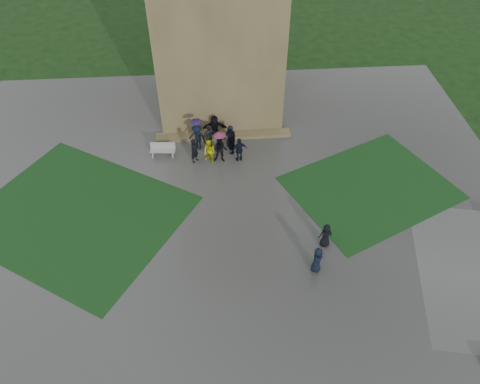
{
  "coord_description": "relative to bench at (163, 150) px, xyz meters",
  "views": [
    {
      "loc": [
        -0.7,
        -14.5,
        19.19
      ],
      "look_at": [
        0.64,
        3.99,
        1.2
      ],
      "focal_mm": 35.0,
      "sensor_mm": 36.0,
      "label": 1
    }
  ],
  "objects": [
    {
      "name": "ground",
      "position": [
        3.91,
        -8.93,
        -0.49
      ],
      "size": [
        120.0,
        120.0,
        0.0
      ],
      "primitive_type": "plane",
      "color": "black"
    },
    {
      "name": "plaza",
      "position": [
        3.91,
        -6.93,
        -0.48
      ],
      "size": [
        34.0,
        34.0,
        0.02
      ],
      "primitive_type": "cube",
      "color": "#3B3B38",
      "rests_on": "ground"
    },
    {
      "name": "lawn_inset_left",
      "position": [
        -4.59,
        -4.93,
        -0.47
      ],
      "size": [
        14.1,
        13.46,
        0.01
      ],
      "primitive_type": "cube",
      "rotation": [
        0.0,
        0.0,
        -0.56
      ],
      "color": "#123415",
      "rests_on": "plaza"
    },
    {
      "name": "lawn_inset_right",
      "position": [
        12.41,
        -3.93,
        -0.47
      ],
      "size": [
        11.12,
        10.15,
        0.01
      ],
      "primitive_type": "cube",
      "rotation": [
        0.0,
        0.0,
        0.44
      ],
      "color": "#123415",
      "rests_on": "plaza"
    },
    {
      "name": "tower_plinth",
      "position": [
        3.91,
        1.67,
        -0.36
      ],
      "size": [
        9.0,
        0.8,
        0.22
      ],
      "primitive_type": "cube",
      "color": "brown",
      "rests_on": "plaza"
    },
    {
      "name": "bench",
      "position": [
        0.0,
        0.0,
        0.0
      ],
      "size": [
        1.62,
        0.63,
        0.92
      ],
      "rotation": [
        0.0,
        0.0,
        -0.09
      ],
      "color": "#AAAAA6",
      "rests_on": "plaza"
    },
    {
      "name": "visitor_cluster",
      "position": [
        3.41,
        0.23,
        0.46
      ],
      "size": [
        3.82,
        3.21,
        2.3
      ],
      "color": "black",
      "rests_on": "plaza"
    },
    {
      "name": "pedestrian_mid",
      "position": [
        8.02,
        -9.57,
        0.3
      ],
      "size": [
        0.84,
        0.91,
        1.55
      ],
      "primitive_type": "imported",
      "rotation": [
        0.0,
        0.0,
        1.0
      ],
      "color": "black",
      "rests_on": "plaza"
    },
    {
      "name": "pedestrian_near",
      "position": [
        8.78,
        -8.01,
        0.26
      ],
      "size": [
        0.76,
        0.55,
        1.47
      ],
      "primitive_type": "imported",
      "rotation": [
        0.0,
        0.0,
        3.23
      ],
      "color": "black",
      "rests_on": "plaza"
    }
  ]
}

